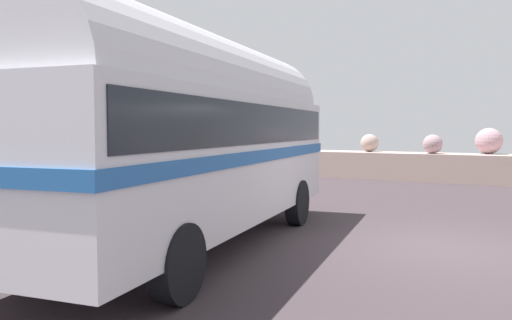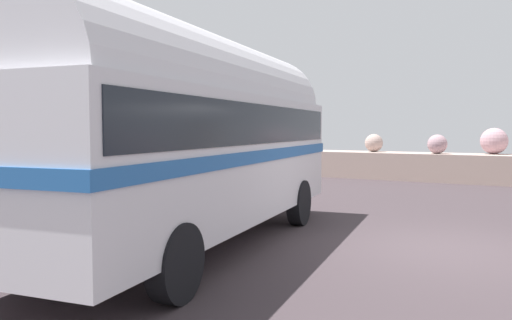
% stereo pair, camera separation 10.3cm
% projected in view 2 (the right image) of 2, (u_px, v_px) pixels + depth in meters
% --- Properties ---
extents(ground, '(32.00, 26.00, 0.02)m').
position_uv_depth(ground, '(443.00, 249.00, 8.72)').
color(ground, '#3A3034').
extents(breakwater, '(31.36, 2.03, 2.39)m').
position_uv_depth(breakwater, '(510.00, 166.00, 18.74)').
color(breakwater, tan).
rests_on(breakwater, ground).
extents(vintage_coach, '(3.72, 8.85, 3.70)m').
position_uv_depth(vintage_coach, '(195.00, 130.00, 8.69)').
color(vintage_coach, black).
rests_on(vintage_coach, ground).
extents(second_coach, '(4.89, 8.90, 3.70)m').
position_uv_depth(second_coach, '(43.00, 130.00, 11.76)').
color(second_coach, black).
rests_on(second_coach, ground).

